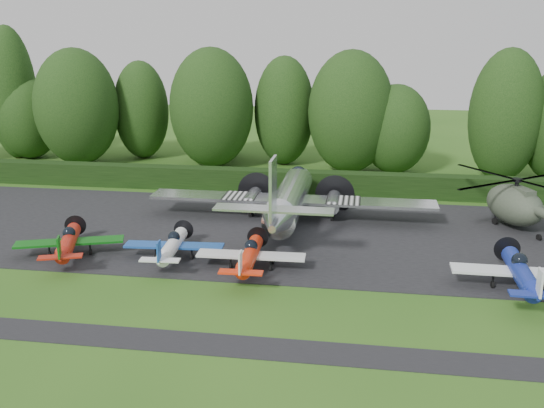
# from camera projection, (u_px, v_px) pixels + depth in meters

# --- Properties ---
(ground) EXTENTS (160.00, 160.00, 0.00)m
(ground) POSITION_uv_depth(u_px,v_px,m) (239.00, 291.00, 33.64)
(ground) COLOR #2C5B19
(ground) RESTS_ON ground
(apron) EXTENTS (70.00, 18.00, 0.01)m
(apron) POSITION_uv_depth(u_px,v_px,m) (267.00, 233.00, 43.12)
(apron) COLOR black
(apron) RESTS_ON ground
(taxiway_verge) EXTENTS (70.00, 2.00, 0.00)m
(taxiway_verge) POSITION_uv_depth(u_px,v_px,m) (212.00, 345.00, 27.94)
(taxiway_verge) COLOR black
(taxiway_verge) RESTS_ON ground
(hedgerow) EXTENTS (90.00, 1.60, 2.00)m
(hedgerow) POSITION_uv_depth(u_px,v_px,m) (286.00, 192.00, 53.56)
(hedgerow) COLOR black
(hedgerow) RESTS_ON ground
(transport_plane) EXTENTS (21.56, 16.53, 6.91)m
(transport_plane) POSITION_uv_depth(u_px,v_px,m) (289.00, 200.00, 44.37)
(transport_plane) COLOR silver
(transport_plane) RESTS_ON ground
(light_plane_red) EXTENTS (6.72, 7.06, 2.58)m
(light_plane_red) POSITION_uv_depth(u_px,v_px,m) (69.00, 242.00, 38.15)
(light_plane_red) COLOR red
(light_plane_red) RESTS_ON ground
(light_plane_white) EXTENTS (6.25, 6.57, 2.40)m
(light_plane_white) POSITION_uv_depth(u_px,v_px,m) (172.00, 245.00, 37.73)
(light_plane_white) COLOR white
(light_plane_white) RESTS_ON ground
(light_plane_orange) EXTENTS (6.54, 6.88, 2.51)m
(light_plane_orange) POSITION_uv_depth(u_px,v_px,m) (250.00, 255.00, 35.97)
(light_plane_orange) COLOR red
(light_plane_orange) RESTS_ON ground
(light_plane_blue) EXTENTS (7.31, 7.68, 2.81)m
(light_plane_blue) POSITION_uv_depth(u_px,v_px,m) (521.00, 272.00, 33.20)
(light_plane_blue) COLOR navy
(light_plane_blue) RESTS_ON ground
(helicopter) EXTENTS (11.39, 13.34, 3.67)m
(helicopter) POSITION_uv_depth(u_px,v_px,m) (515.00, 202.00, 43.70)
(helicopter) COLOR #3D4737
(helicopter) RESTS_ON ground
(tree_0) EXTENTS (6.25, 6.25, 11.31)m
(tree_0) POSITION_uv_depth(u_px,v_px,m) (284.00, 111.00, 63.09)
(tree_0) COLOR black
(tree_0) RESTS_ON ground
(tree_1) EXTENTS (8.65, 8.65, 12.12)m
(tree_1) POSITION_uv_depth(u_px,v_px,m) (77.00, 107.00, 63.03)
(tree_1) COLOR black
(tree_1) RESTS_ON ground
(tree_2) EXTENTS (6.65, 6.65, 8.94)m
(tree_2) POSITION_uv_depth(u_px,v_px,m) (29.00, 118.00, 66.49)
(tree_2) COLOR black
(tree_2) RESTS_ON ground
(tree_3) EXTENTS (6.66, 6.66, 12.37)m
(tree_3) POSITION_uv_depth(u_px,v_px,m) (505.00, 116.00, 55.89)
(tree_3) COLOR black
(tree_3) RESTS_ON ground
(tree_5) EXTENTS (8.56, 8.56, 12.22)m
(tree_5) POSITION_uv_depth(u_px,v_px,m) (212.00, 108.00, 61.88)
(tree_5) COLOR black
(tree_5) RESTS_ON ground
(tree_9) EXTENTS (5.92, 5.92, 10.66)m
(tree_9) POSITION_uv_depth(u_px,v_px,m) (141.00, 110.00, 66.26)
(tree_9) COLOR black
(tree_9) RESTS_ON ground
(tree_10) EXTENTS (8.40, 8.40, 12.07)m
(tree_10) POSITION_uv_depth(u_px,v_px,m) (351.00, 112.00, 59.55)
(tree_10) COLOR black
(tree_10) RESTS_ON ground
(tree_11) EXTENTS (6.78, 6.78, 8.81)m
(tree_11) POSITION_uv_depth(u_px,v_px,m) (395.00, 129.00, 59.55)
(tree_11) COLOR black
(tree_11) RESTS_ON ground
(tree_12) EXTENTS (5.45, 5.45, 9.77)m
(tree_12) POSITION_uv_depth(u_px,v_px,m) (221.00, 113.00, 67.55)
(tree_12) COLOR black
(tree_12) RESTS_ON ground
(tree_13) EXTENTS (5.31, 5.31, 14.35)m
(tree_13) POSITION_uv_depth(u_px,v_px,m) (12.00, 93.00, 65.72)
(tree_13) COLOR black
(tree_13) RESTS_ON ground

